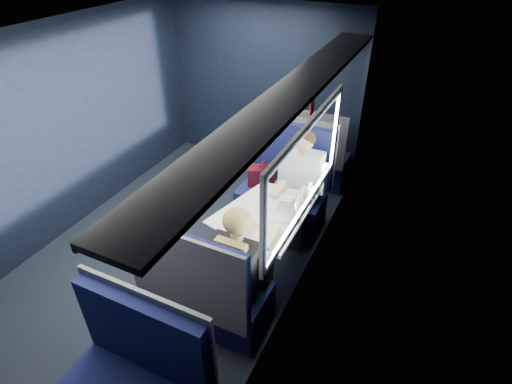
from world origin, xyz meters
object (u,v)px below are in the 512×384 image
at_px(table, 268,220).
at_px(cup, 313,194).
at_px(man, 300,182).
at_px(bottle_small, 310,195).
at_px(seat_bay_near, 283,190).
at_px(laptop, 293,209).
at_px(woman, 241,263).
at_px(seat_row_front, 309,157).
at_px(seat_bay_far, 207,293).

height_order(table, cup, cup).
relative_size(man, bottle_small, 5.60).
xyz_separation_m(man, cup, (0.23, -0.27, 0.06)).
xyz_separation_m(seat_bay_near, man, (0.26, -0.17, 0.30)).
relative_size(man, cup, 15.26).
bearing_deg(bottle_small, laptop, -107.64).
xyz_separation_m(seat_bay_near, woman, (0.26, -1.58, 0.31)).
height_order(table, bottle_small, bottle_small).
distance_m(seat_row_front, laptop, 1.80).
bearing_deg(man, woman, -90.00).
bearing_deg(table, seat_bay_far, -101.78).
distance_m(laptop, cup, 0.36).
bearing_deg(bottle_small, woman, -102.52).
height_order(woman, cup, woman).
bearing_deg(laptop, table, -158.66).
height_order(seat_bay_far, woman, woman).
xyz_separation_m(woman, bottle_small, (0.23, 1.04, 0.12)).
distance_m(seat_bay_far, laptop, 1.11).
bearing_deg(seat_row_front, woman, -84.30).
distance_m(table, seat_bay_far, 0.93).
distance_m(woman, cup, 1.16).
bearing_deg(seat_row_front, cup, -70.60).
bearing_deg(bottle_small, man, 121.84).
bearing_deg(table, seat_bay_near, 102.53).
bearing_deg(bottle_small, seat_bay_far, -111.75).
xyz_separation_m(laptop, cup, (0.08, 0.35, -0.02)).
height_order(woman, bottle_small, woman).
relative_size(woman, cup, 15.26).
bearing_deg(table, cup, 55.51).
relative_size(woman, laptop, 3.65).
distance_m(woman, bottle_small, 1.07).
bearing_deg(woman, cup, 78.60).
relative_size(bottle_small, cup, 2.72).
relative_size(table, seat_row_front, 0.86).
bearing_deg(seat_bay_far, bottle_small, 68.25).
bearing_deg(laptop, cup, 77.48).
distance_m(table, seat_row_front, 1.82).
distance_m(laptop, bottle_small, 0.26).
bearing_deg(woman, man, 90.00).
xyz_separation_m(seat_row_front, man, (0.25, -1.10, 0.31)).
bearing_deg(table, man, 84.48).
height_order(seat_bay_near, bottle_small, seat_bay_near).
height_order(seat_bay_near, seat_bay_far, same).
bearing_deg(cup, table, -124.49).
bearing_deg(seat_bay_near, seat_bay_far, -89.62).
bearing_deg(seat_bay_near, seat_row_front, 89.28).
xyz_separation_m(seat_bay_far, bottle_small, (0.48, 1.20, 0.43)).
bearing_deg(man, cup, -49.12).
distance_m(seat_bay_near, seat_bay_far, 1.75).
xyz_separation_m(seat_row_front, cup, (0.48, -1.36, 0.37)).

